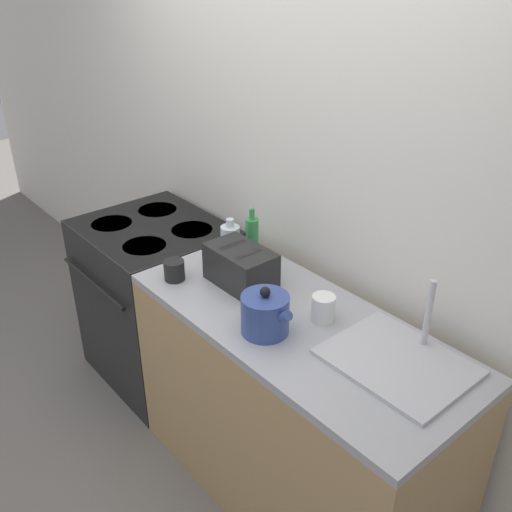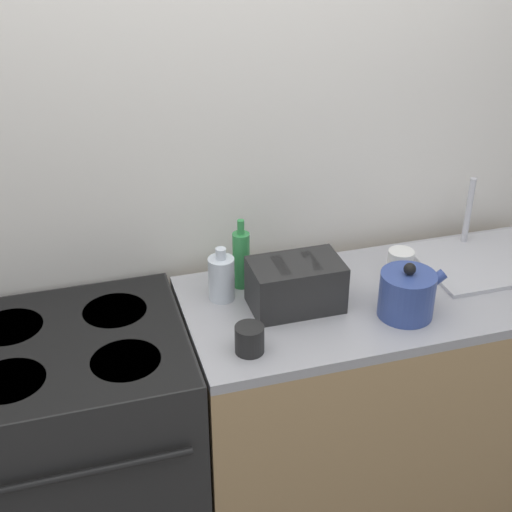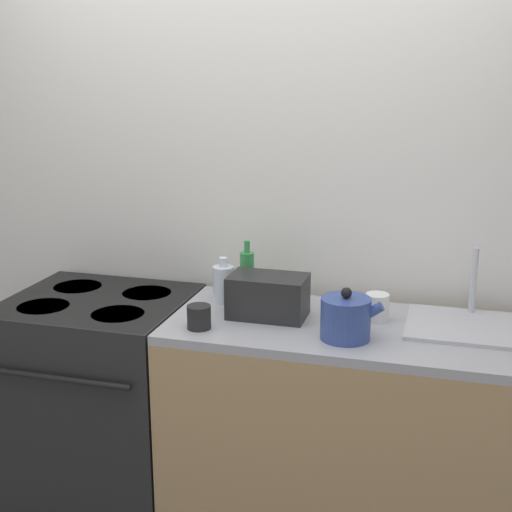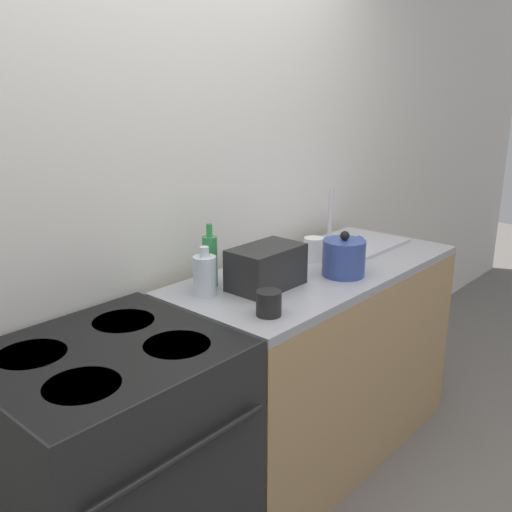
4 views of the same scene
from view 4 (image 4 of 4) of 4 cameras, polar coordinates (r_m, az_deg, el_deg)
name	(u,v)px [view 4 (image 4 of 4)]	position (r m, az deg, el deg)	size (l,w,h in m)	color
wall_back	(167,192)	(2.38, -8.84, 6.33)	(8.00, 0.05, 2.60)	silver
stove	(116,473)	(2.09, -13.85, -20.35)	(0.76, 0.71, 0.94)	black
counter_block	(317,361)	(2.76, 6.12, -10.40)	(1.47, 0.64, 0.94)	tan
kettle	(344,257)	(2.46, 8.80, -0.13)	(0.23, 0.18, 0.20)	#33478C
toaster	(266,267)	(2.29, 1.03, -1.10)	(0.30, 0.19, 0.17)	black
sink_tray	(353,242)	(2.96, 9.63, 1.44)	(0.48, 0.38, 0.28)	#B7B7BC
bottle_green	(210,260)	(2.30, -4.63, -0.42)	(0.06, 0.06, 0.26)	#338C47
bottle_clear	(205,275)	(2.21, -5.14, -1.89)	(0.09, 0.09, 0.19)	silver
cup_white	(314,249)	(2.66, 5.80, 0.69)	(0.09, 0.09, 0.11)	white
cup_black	(269,303)	(2.02, 1.29, -4.74)	(0.09, 0.09, 0.09)	black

